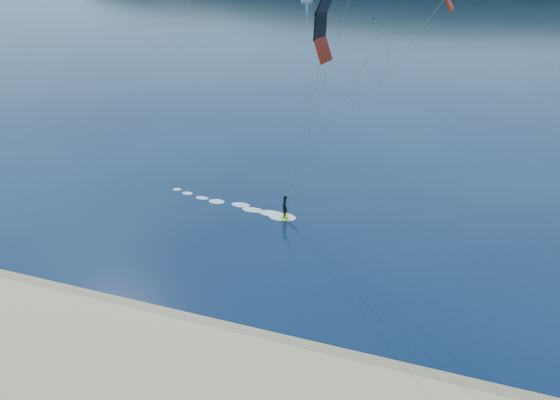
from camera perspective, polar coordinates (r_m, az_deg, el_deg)
name	(u,v)px	position (r m, az deg, el deg)	size (l,w,h in m)	color
wet_sand	(205,335)	(25.93, -8.08, -14.11)	(220.00, 2.50, 0.10)	#997959
kitesurfer_near	(371,44)	(26.26, 9.78, 16.19)	(21.27, 9.48, 16.59)	#B6D418
sailboat	(307,0)	(427.39, 2.89, 20.66)	(8.71, 5.56, 12.31)	white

